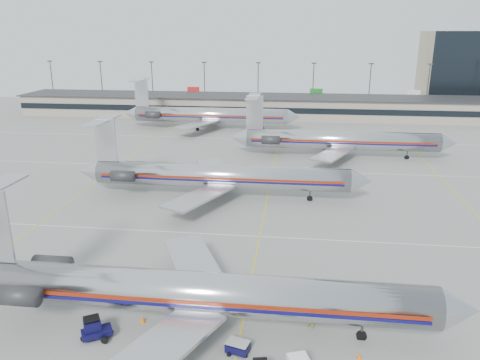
# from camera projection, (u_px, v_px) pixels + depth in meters

# --- Properties ---
(ground) EXTENTS (260.00, 260.00, 0.00)m
(ground) POSITION_uv_depth(u_px,v_px,m) (252.00, 275.00, 49.91)
(ground) COLOR gray
(ground) RESTS_ON ground
(apron_markings) EXTENTS (160.00, 0.15, 0.02)m
(apron_markings) POSITION_uv_depth(u_px,v_px,m) (260.00, 236.00, 59.36)
(apron_markings) COLOR silver
(apron_markings) RESTS_ON ground
(terminal) EXTENTS (162.00, 17.00, 6.25)m
(terminal) POSITION_uv_depth(u_px,v_px,m) (284.00, 106.00, 141.61)
(terminal) COLOR gray
(terminal) RESTS_ON ground
(light_mast_row) EXTENTS (163.60, 0.40, 15.28)m
(light_mast_row) POSITION_uv_depth(u_px,v_px,m) (285.00, 83.00, 153.23)
(light_mast_row) COLOR #38383D
(light_mast_row) RESTS_ON ground
(distant_building) EXTENTS (30.00, 20.00, 25.00)m
(distant_building) POSITION_uv_depth(u_px,v_px,m) (469.00, 69.00, 159.98)
(distant_building) COLOR tan
(distant_building) RESTS_ON ground
(jet_foreground) EXTENTS (46.23, 27.22, 12.10)m
(jet_foreground) POSITION_uv_depth(u_px,v_px,m) (189.00, 292.00, 40.18)
(jet_foreground) COLOR silver
(jet_foreground) RESTS_ON ground
(jet_second_row) EXTENTS (46.04, 27.11, 12.05)m
(jet_second_row) POSITION_uv_depth(u_px,v_px,m) (215.00, 176.00, 72.57)
(jet_second_row) COLOR silver
(jet_second_row) RESTS_ON ground
(jet_third_row) EXTENTS (45.82, 28.18, 12.53)m
(jet_third_row) POSITION_uv_depth(u_px,v_px,m) (336.00, 140.00, 95.83)
(jet_third_row) COLOR silver
(jet_third_row) RESTS_ON ground
(jet_back_row) EXTENTS (47.61, 29.29, 13.02)m
(jet_back_row) POSITION_uv_depth(u_px,v_px,m) (207.00, 115.00, 123.70)
(jet_back_row) COLOR silver
(jet_back_row) RESTS_ON ground
(tug_left) EXTENTS (2.74, 2.34, 2.00)m
(tug_left) POSITION_uv_depth(u_px,v_px,m) (95.00, 329.00, 39.38)
(tug_left) COLOR black
(tug_left) RESTS_ON ground
(cart_inner) EXTENTS (2.08, 1.69, 1.03)m
(cart_inner) POSITION_uv_depth(u_px,v_px,m) (238.00, 347.00, 37.71)
(cart_inner) COLOR black
(cart_inner) RESTS_ON ground
(belt_loader) EXTENTS (4.31, 1.96, 2.21)m
(belt_loader) POSITION_uv_depth(u_px,v_px,m) (305.00, 308.00, 42.90)
(belt_loader) COLOR #9A9A9A
(belt_loader) RESTS_ON ground
(ramp_worker_near) EXTENTS (0.78, 0.67, 1.79)m
(ramp_worker_near) POSITION_uv_depth(u_px,v_px,m) (263.00, 308.00, 42.44)
(ramp_worker_near) COLOR #A7E815
(ramp_worker_near) RESTS_ON ground
(ramp_worker_far) EXTENTS (1.19, 1.13, 1.93)m
(ramp_worker_far) POSITION_uv_depth(u_px,v_px,m) (312.00, 319.00, 40.71)
(ramp_worker_far) COLOR #9DEB16
(ramp_worker_far) RESTS_ON ground
(cone_right) EXTENTS (0.44, 0.44, 0.57)m
(cone_right) POSITION_uv_depth(u_px,v_px,m) (359.00, 356.00, 37.11)
(cone_right) COLOR orange
(cone_right) RESTS_ON ground
(cone_left) EXTENTS (0.50, 0.50, 0.66)m
(cone_left) POSITION_uv_depth(u_px,v_px,m) (143.00, 319.00, 41.75)
(cone_left) COLOR orange
(cone_left) RESTS_ON ground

